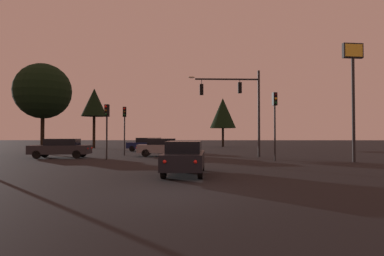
{
  "coord_description": "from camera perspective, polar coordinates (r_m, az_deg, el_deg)",
  "views": [
    {
      "loc": [
        0.66,
        -9.35,
        1.78
      ],
      "look_at": [
        0.23,
        20.01,
        2.48
      ],
      "focal_mm": 29.19,
      "sensor_mm": 36.0,
      "label": 1
    }
  ],
  "objects": [
    {
      "name": "store_sign_illuminated",
      "position": [
        23.79,
        27.35,
        8.42
      ],
      "size": [
        1.42,
        0.43,
        7.98
      ],
      "color": "#232326",
      "rests_on": "ground"
    },
    {
      "name": "traffic_signal_mast_arm",
      "position": [
        26.23,
        8.65,
        5.29
      ],
      "size": [
        5.97,
        0.59,
        7.18
      ],
      "color": "#232326",
      "rests_on": "ground"
    },
    {
      "name": "tree_center_horizon",
      "position": [
        34.14,
        -25.58,
        6.07
      ],
      "size": [
        5.42,
        5.42,
        8.85
      ],
      "color": "black",
      "rests_on": "ground"
    },
    {
      "name": "tree_behind_sign",
      "position": [
        49.15,
        5.65,
        2.71
      ],
      "size": [
        4.07,
        4.07,
        7.65
      ],
      "color": "black",
      "rests_on": "ground"
    },
    {
      "name": "car_crossing_right",
      "position": [
        26.78,
        -22.84,
        -3.37
      ],
      "size": [
        4.72,
        2.06,
        1.52
      ],
      "color": "#232328",
      "rests_on": "ground"
    },
    {
      "name": "traffic_light_corner_right",
      "position": [
        22.26,
        14.9,
        2.71
      ],
      "size": [
        0.36,
        0.38,
        4.75
      ],
      "color": "#232326",
      "rests_on": "ground"
    },
    {
      "name": "tree_left_far",
      "position": [
        45.79,
        -17.44,
        4.42
      ],
      "size": [
        3.49,
        3.49,
        8.36
      ],
      "color": "black",
      "rests_on": "ground"
    },
    {
      "name": "traffic_light_median",
      "position": [
        28.47,
        -12.23,
        1.27
      ],
      "size": [
        0.33,
        0.37,
        4.34
      ],
      "color": "#232326",
      "rests_on": "ground"
    },
    {
      "name": "car_crossing_left",
      "position": [
        26.75,
        -5.33,
        -3.47
      ],
      "size": [
        4.51,
        2.05,
        1.52
      ],
      "color": "gray",
      "rests_on": "ground"
    },
    {
      "name": "traffic_light_corner_left",
      "position": [
        23.6,
        -15.32,
        1.35
      ],
      "size": [
        0.36,
        0.38,
        4.05
      ],
      "color": "#232326",
      "rests_on": "ground"
    },
    {
      "name": "car_nearside_lane",
      "position": [
        14.3,
        -1.33,
        -5.31
      ],
      "size": [
        1.92,
        4.59,
        1.52
      ],
      "color": "black",
      "rests_on": "ground"
    },
    {
      "name": "ground_plane",
      "position": [
        33.91,
        -0.27,
        -4.38
      ],
      "size": [
        168.0,
        168.0,
        0.0
      ],
      "primitive_type": "plane",
      "color": "black",
      "rests_on": "ground"
    },
    {
      "name": "car_far_lane",
      "position": [
        35.29,
        -8.11,
        -2.96
      ],
      "size": [
        4.73,
        3.12,
        1.52
      ],
      "color": "#0F1947",
      "rests_on": "ground"
    }
  ]
}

